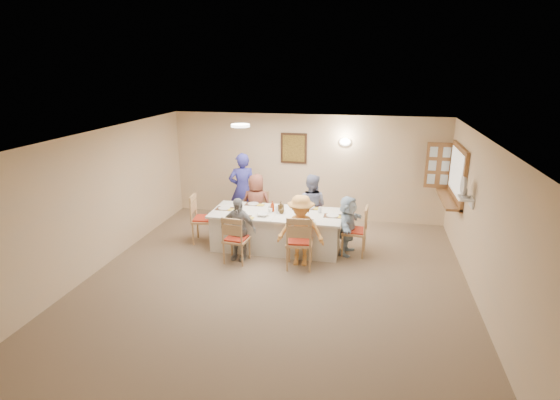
% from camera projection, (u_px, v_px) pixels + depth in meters
% --- Properties ---
extents(ground, '(7.00, 7.00, 0.00)m').
position_uv_depth(ground, '(275.00, 282.00, 7.52)').
color(ground, '#846C53').
extents(room_walls, '(7.00, 7.00, 7.00)m').
position_uv_depth(room_walls, '(274.00, 198.00, 7.07)').
color(room_walls, beige).
rests_on(room_walls, ground).
extents(wall_picture, '(0.62, 0.05, 0.72)m').
position_uv_depth(wall_picture, '(294.00, 148.00, 10.31)').
color(wall_picture, '#331D12').
rests_on(wall_picture, room_walls).
extents(wall_sconce, '(0.26, 0.09, 0.18)m').
position_uv_depth(wall_sconce, '(345.00, 142.00, 10.00)').
color(wall_sconce, white).
rests_on(wall_sconce, room_walls).
extents(ceiling_light, '(0.36, 0.36, 0.05)m').
position_uv_depth(ceiling_light, '(240.00, 126.00, 8.39)').
color(ceiling_light, white).
rests_on(ceiling_light, room_walls).
extents(serving_hatch, '(0.06, 1.50, 1.15)m').
position_uv_depth(serving_hatch, '(458.00, 174.00, 8.69)').
color(serving_hatch, brown).
rests_on(serving_hatch, room_walls).
extents(hatch_sill, '(0.30, 1.50, 0.05)m').
position_uv_depth(hatch_sill, '(448.00, 199.00, 8.87)').
color(hatch_sill, brown).
rests_on(hatch_sill, room_walls).
extents(shutter_door, '(0.55, 0.04, 1.00)m').
position_uv_depth(shutter_door, '(439.00, 166.00, 9.45)').
color(shutter_door, brown).
rests_on(shutter_door, room_walls).
extents(fan_shelf, '(0.22, 0.36, 0.03)m').
position_uv_depth(fan_shelf, '(466.00, 198.00, 7.47)').
color(fan_shelf, white).
rests_on(fan_shelf, room_walls).
extents(desk_fan, '(0.30, 0.30, 0.28)m').
position_uv_depth(desk_fan, '(465.00, 190.00, 7.43)').
color(desk_fan, '#A5A5A8').
rests_on(desk_fan, fan_shelf).
extents(dining_table, '(2.62, 1.11, 0.76)m').
position_uv_depth(dining_table, '(277.00, 230.00, 8.85)').
color(dining_table, white).
rests_on(dining_table, ground).
extents(chair_back_left, '(0.48, 0.48, 0.91)m').
position_uv_depth(chair_back_left, '(258.00, 212.00, 9.69)').
color(chair_back_left, tan).
rests_on(chair_back_left, ground).
extents(chair_back_right, '(0.46, 0.46, 0.90)m').
position_uv_depth(chair_back_right, '(311.00, 216.00, 9.46)').
color(chair_back_right, tan).
rests_on(chair_back_right, ground).
extents(chair_front_left, '(0.49, 0.49, 0.94)m').
position_uv_depth(chair_front_left, '(236.00, 238.00, 8.19)').
color(chair_front_left, tan).
rests_on(chair_front_left, ground).
extents(chair_front_right, '(0.54, 0.54, 1.03)m').
position_uv_depth(chair_front_right, '(300.00, 241.00, 7.95)').
color(chair_front_right, tan).
rests_on(chair_front_right, ground).
extents(chair_left_end, '(0.56, 0.56, 1.03)m').
position_uv_depth(chair_left_end, '(204.00, 219.00, 9.11)').
color(chair_left_end, tan).
rests_on(chair_left_end, ground).
extents(chair_right_end, '(0.51, 0.51, 0.99)m').
position_uv_depth(chair_right_end, '(354.00, 230.00, 8.51)').
color(chair_right_end, tan).
rests_on(chair_right_end, ground).
extents(diner_back_left, '(0.66, 0.43, 1.35)m').
position_uv_depth(diner_back_left, '(256.00, 204.00, 9.52)').
color(diner_back_left, brown).
rests_on(diner_back_left, ground).
extents(diner_back_right, '(0.84, 0.74, 1.41)m').
position_uv_depth(diner_back_right, '(311.00, 207.00, 9.27)').
color(diner_back_right, gray).
rests_on(diner_back_right, ground).
extents(diner_front_left, '(0.79, 0.48, 1.22)m').
position_uv_depth(diner_front_left, '(238.00, 229.00, 8.26)').
color(diner_front_left, gray).
rests_on(diner_front_left, ground).
extents(diner_front_right, '(0.89, 0.54, 1.35)m').
position_uv_depth(diner_front_right, '(301.00, 231.00, 8.01)').
color(diner_front_right, '#FAAD50').
rests_on(diner_front_right, ground).
extents(diner_right_end, '(1.22, 0.72, 1.18)m').
position_uv_depth(diner_right_end, '(348.00, 225.00, 8.51)').
color(diner_right_end, silver).
rests_on(diner_right_end, ground).
extents(caregiver, '(0.90, 0.84, 1.70)m').
position_uv_depth(caregiver, '(243.00, 190.00, 9.99)').
color(caregiver, '#313192').
rests_on(caregiver, ground).
extents(placemat_fl, '(0.33, 0.25, 0.01)m').
position_uv_depth(placemat_fl, '(242.00, 217.00, 8.46)').
color(placemat_fl, '#472B19').
rests_on(placemat_fl, dining_table).
extents(plate_fl, '(0.23, 0.23, 0.01)m').
position_uv_depth(plate_fl, '(242.00, 216.00, 8.46)').
color(plate_fl, white).
rests_on(plate_fl, dining_table).
extents(napkin_fl, '(0.13, 0.13, 0.01)m').
position_uv_depth(napkin_fl, '(250.00, 218.00, 8.38)').
color(napkin_fl, yellow).
rests_on(napkin_fl, dining_table).
extents(placemat_fr, '(0.37, 0.28, 0.01)m').
position_uv_depth(placemat_fr, '(303.00, 221.00, 8.23)').
color(placemat_fr, '#472B19').
rests_on(placemat_fr, dining_table).
extents(plate_fr, '(0.23, 0.23, 0.01)m').
position_uv_depth(plate_fr, '(303.00, 221.00, 8.22)').
color(plate_fr, white).
rests_on(plate_fr, dining_table).
extents(napkin_fr, '(0.13, 0.13, 0.01)m').
position_uv_depth(napkin_fr, '(312.00, 222.00, 8.14)').
color(napkin_fr, yellow).
rests_on(napkin_fr, dining_table).
extents(placemat_bl, '(0.33, 0.25, 0.01)m').
position_uv_depth(placemat_bl, '(253.00, 204.00, 9.25)').
color(placemat_bl, '#472B19').
rests_on(placemat_bl, dining_table).
extents(plate_bl, '(0.23, 0.23, 0.01)m').
position_uv_depth(plate_bl, '(253.00, 204.00, 9.24)').
color(plate_bl, white).
rests_on(plate_bl, dining_table).
extents(napkin_bl, '(0.14, 0.14, 0.01)m').
position_uv_depth(napkin_bl, '(261.00, 205.00, 9.16)').
color(napkin_bl, yellow).
rests_on(napkin_bl, dining_table).
extents(placemat_br, '(0.37, 0.27, 0.01)m').
position_uv_depth(placemat_br, '(309.00, 208.00, 9.01)').
color(placemat_br, '#472B19').
rests_on(placemat_br, dining_table).
extents(plate_br, '(0.23, 0.23, 0.01)m').
position_uv_depth(plate_br, '(309.00, 207.00, 9.01)').
color(plate_br, white).
rests_on(plate_br, dining_table).
extents(napkin_br, '(0.15, 0.15, 0.01)m').
position_uv_depth(napkin_br, '(318.00, 209.00, 8.93)').
color(napkin_br, yellow).
rests_on(napkin_br, dining_table).
extents(placemat_le, '(0.35, 0.26, 0.01)m').
position_uv_depth(placemat_le, '(224.00, 209.00, 8.95)').
color(placemat_le, '#472B19').
rests_on(placemat_le, dining_table).
extents(plate_le, '(0.24, 0.24, 0.02)m').
position_uv_depth(plate_le, '(224.00, 208.00, 8.95)').
color(plate_le, white).
rests_on(plate_le, dining_table).
extents(napkin_le, '(0.14, 0.14, 0.01)m').
position_uv_depth(napkin_le, '(232.00, 210.00, 8.87)').
color(napkin_le, yellow).
rests_on(napkin_le, dining_table).
extents(placemat_re, '(0.34, 0.26, 0.01)m').
position_uv_depth(placemat_re, '(333.00, 216.00, 8.52)').
color(placemat_re, '#472B19').
rests_on(placemat_re, dining_table).
extents(plate_re, '(0.25, 0.25, 0.02)m').
position_uv_depth(plate_re, '(333.00, 215.00, 8.52)').
color(plate_re, white).
rests_on(plate_re, dining_table).
extents(napkin_re, '(0.14, 0.14, 0.01)m').
position_uv_depth(napkin_re, '(342.00, 217.00, 8.43)').
color(napkin_re, yellow).
rests_on(napkin_re, dining_table).
extents(teacup_a, '(0.19, 0.19, 0.09)m').
position_uv_depth(teacup_a, '(235.00, 212.00, 8.59)').
color(teacup_a, white).
rests_on(teacup_a, dining_table).
extents(teacup_b, '(0.14, 0.14, 0.09)m').
position_uv_depth(teacup_b, '(301.00, 204.00, 9.13)').
color(teacup_b, white).
rests_on(teacup_b, dining_table).
extents(bowl_a, '(0.28, 0.28, 0.06)m').
position_uv_depth(bowl_a, '(263.00, 214.00, 8.52)').
color(bowl_a, white).
rests_on(bowl_a, dining_table).
extents(bowl_b, '(0.26, 0.26, 0.06)m').
position_uv_depth(bowl_b, '(296.00, 208.00, 8.93)').
color(bowl_b, white).
rests_on(bowl_b, dining_table).
extents(condiment_ketchup, '(0.13, 0.13, 0.22)m').
position_uv_depth(condiment_ketchup, '(272.00, 206.00, 8.75)').
color(condiment_ketchup, '#AE340E').
rests_on(condiment_ketchup, dining_table).
extents(condiment_brown, '(0.16, 0.16, 0.21)m').
position_uv_depth(condiment_brown, '(281.00, 206.00, 8.76)').
color(condiment_brown, '#3E2B10').
rests_on(condiment_brown, dining_table).
extents(condiment_malt, '(0.13, 0.13, 0.14)m').
position_uv_depth(condiment_malt, '(282.00, 210.00, 8.65)').
color(condiment_malt, '#3E2B10').
rests_on(condiment_malt, dining_table).
extents(drinking_glass, '(0.07, 0.07, 0.10)m').
position_uv_depth(drinking_glass, '(270.00, 208.00, 8.80)').
color(drinking_glass, silver).
rests_on(drinking_glass, dining_table).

